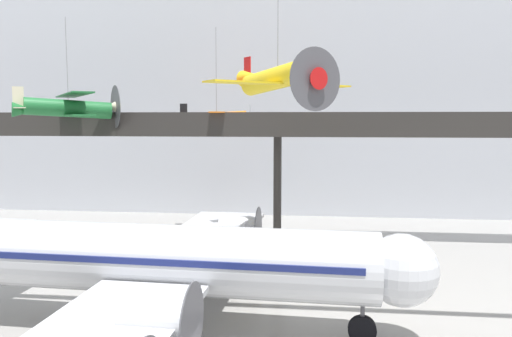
% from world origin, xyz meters
% --- Properties ---
extents(hangar_back_wall, '(140.00, 3.00, 23.37)m').
position_xyz_m(hangar_back_wall, '(0.00, 36.95, 11.68)').
color(hangar_back_wall, silver).
rests_on(hangar_back_wall, ground).
extents(mezzanine_walkway, '(110.00, 3.20, 10.79)m').
position_xyz_m(mezzanine_walkway, '(0.00, 24.89, 9.10)').
color(mezzanine_walkway, '#2D2B28').
rests_on(mezzanine_walkway, ground).
extents(airliner_silver_main, '(27.46, 31.16, 9.87)m').
position_xyz_m(airliner_silver_main, '(-4.87, 5.97, 3.47)').
color(airliner_silver_main, silver).
rests_on(airliner_silver_main, ground).
extents(suspended_plane_green_biplane, '(8.34, 9.08, 8.70)m').
position_xyz_m(suspended_plane_green_biplane, '(-16.34, 21.14, 11.12)').
color(suspended_plane_green_biplane, '#1E6B33').
extents(suspended_plane_orange_highwing, '(6.59, 8.07, 9.47)m').
position_xyz_m(suspended_plane_orange_highwing, '(-5.45, 26.61, 10.33)').
color(suspended_plane_orange_highwing, orange).
extents(suspended_plane_yellow_lowwing, '(8.62, 8.13, 7.60)m').
position_xyz_m(suspended_plane_yellow_lowwing, '(0.81, 13.58, 12.69)').
color(suspended_plane_yellow_lowwing, yellow).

